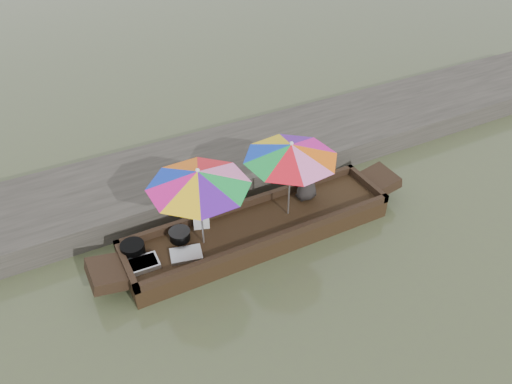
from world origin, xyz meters
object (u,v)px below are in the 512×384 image
umbrella_bow (201,208)px  tray_crayfish (143,264)px  vendor (307,174)px  cooking_pot (133,249)px  umbrella_stern (290,180)px  boat_hull (259,231)px  charcoal_grill (180,235)px  supply_bag (201,220)px  tray_scallop (186,254)px

umbrella_bow → tray_crayfish: bearing=-177.0°
vendor → umbrella_bow: umbrella_bow is taller
cooking_pot → umbrella_stern: size_ratio=0.24×
boat_hull → umbrella_bow: (-1.07, 0.00, 0.95)m
tray_crayfish → umbrella_bow: umbrella_bow is taller
umbrella_bow → umbrella_stern: (1.69, 0.00, 0.00)m
boat_hull → vendor: bearing=12.7°
charcoal_grill → vendor: (2.56, -0.01, 0.48)m
boat_hull → vendor: size_ratio=4.43×
supply_bag → umbrella_stern: size_ratio=0.17×
cooking_pot → supply_bag: size_ratio=1.44×
tray_scallop → umbrella_stern: 2.21m
supply_bag → umbrella_stern: 1.73m
tray_crayfish → tray_scallop: 0.72m
umbrella_stern → vendor: bearing=25.7°
charcoal_grill → umbrella_stern: 2.15m
tray_crayfish → supply_bag: size_ratio=1.87×
tray_scallop → umbrella_bow: (0.39, 0.16, 0.74)m
tray_crayfish → umbrella_bow: 1.32m
cooking_pot → charcoal_grill: 0.83m
supply_bag → boat_hull: bearing=-25.0°
boat_hull → cooking_pot: bearing=172.5°
boat_hull → supply_bag: bearing=155.0°
tray_crayfish → umbrella_bow: bearing=3.0°
cooking_pot → boat_hull: bearing=-7.5°
boat_hull → cooking_pot: (-2.23, 0.29, 0.28)m
vendor → umbrella_bow: bearing=3.1°
tray_crayfish → tray_scallop: bearing=-8.3°
cooking_pot → supply_bag: (1.29, 0.14, 0.02)m
tray_crayfish → vendor: 3.39m
boat_hull → vendor: (1.16, 0.26, 0.73)m
cooking_pot → tray_crayfish: cooking_pot is taller
boat_hull → charcoal_grill: (-1.40, 0.27, 0.26)m
boat_hull → tray_crayfish: 2.19m
tray_scallop → charcoal_grill: size_ratio=1.47×
tray_crayfish → charcoal_grill: size_ratio=1.47×
supply_bag → umbrella_stern: umbrella_stern is taller
tray_scallop → umbrella_bow: umbrella_bow is taller
umbrella_bow → umbrella_stern: bearing=0.0°
umbrella_stern → boat_hull: bearing=180.0°
tray_scallop → umbrella_bow: 0.85m
tray_crayfish → vendor: (3.34, 0.32, 0.51)m
vendor → umbrella_bow: 2.26m
umbrella_bow → cooking_pot: bearing=165.8°
supply_bag → umbrella_bow: (-0.14, -0.43, 0.65)m
cooking_pot → umbrella_stern: (2.84, -0.29, 0.67)m
umbrella_bow → umbrella_stern: same height
supply_bag → tray_crayfish: bearing=-158.4°
vendor → umbrella_stern: umbrella_stern is taller
umbrella_bow → umbrella_stern: size_ratio=1.02×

